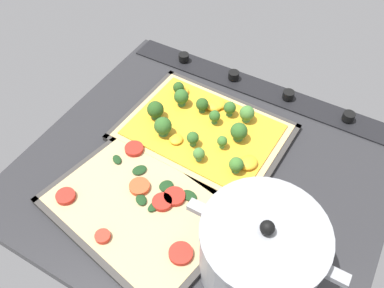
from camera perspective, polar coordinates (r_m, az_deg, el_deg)
The scene contains 7 objects.
ground_plane at distance 88.07cm, azimuth 1.62°, elevation -4.42°, with size 74.72×66.51×3.00cm, color #28282B.
stove_control_panel at distance 105.32cm, azimuth 9.51°, elevation 7.77°, with size 71.73×7.00×2.60cm.
baking_tray_front at distance 93.20cm, azimuth 1.59°, elevation 1.49°, with size 37.91×28.93×1.30cm.
broccoli_pizza at distance 92.21cm, azimuth 1.53°, elevation 2.35°, with size 35.41×26.42×5.95cm.
baking_tray_back at distance 81.78cm, azimuth -7.35°, elevation -9.12°, with size 39.71×32.19×1.30cm.
veggie_pizza_back at distance 81.30cm, azimuth -7.29°, elevation -8.67°, with size 36.89×29.37×1.90cm.
cooking_pot at distance 71.41cm, azimuth 9.68°, elevation -14.39°, with size 27.97×21.18×15.00cm.
Camera 1 is at (-23.45, 46.05, 69.82)cm, focal length 37.95 mm.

